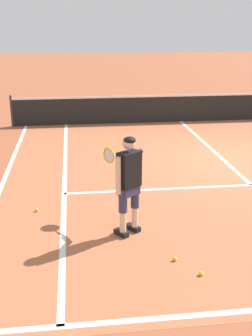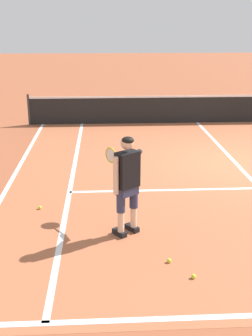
{
  "view_description": "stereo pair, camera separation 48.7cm",
  "coord_description": "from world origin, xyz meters",
  "px_view_note": "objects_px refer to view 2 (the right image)",
  "views": [
    {
      "loc": [
        -3.87,
        -10.22,
        3.44
      ],
      "look_at": [
        -3.0,
        -3.3,
        1.05
      ],
      "focal_mm": 45.89,
      "sensor_mm": 36.0,
      "label": 1
    },
    {
      "loc": [
        -3.38,
        -10.26,
        3.44
      ],
      "look_at": [
        -3.0,
        -3.3,
        1.05
      ],
      "focal_mm": 45.89,
      "sensor_mm": 36.0,
      "label": 2
    }
  ],
  "objects_px": {
    "tennis_player": "(127,179)",
    "tennis_ball_by_baseline": "(169,261)",
    "tennis_ball_mid_court": "(40,208)",
    "tennis_ball_near_feet": "(193,276)"
  },
  "relations": [
    {
      "from": "tennis_ball_by_baseline",
      "to": "tennis_ball_mid_court",
      "type": "height_order",
      "value": "same"
    },
    {
      "from": "tennis_ball_near_feet",
      "to": "tennis_ball_by_baseline",
      "type": "bearing_deg",
      "value": 122.72
    },
    {
      "from": "tennis_player",
      "to": "tennis_ball_mid_court",
      "type": "bearing_deg",
      "value": 146.42
    },
    {
      "from": "tennis_player",
      "to": "tennis_ball_mid_court",
      "type": "height_order",
      "value": "tennis_player"
    },
    {
      "from": "tennis_ball_by_baseline",
      "to": "tennis_ball_near_feet",
      "type": "bearing_deg",
      "value": -57.28
    },
    {
      "from": "tennis_ball_by_baseline",
      "to": "tennis_ball_mid_court",
      "type": "distance_m",
      "value": 3.02
    },
    {
      "from": "tennis_player",
      "to": "tennis_ball_by_baseline",
      "type": "distance_m",
      "value": 1.5
    },
    {
      "from": "tennis_player",
      "to": "tennis_ball_mid_court",
      "type": "xyz_separation_m",
      "value": [
        -1.62,
        1.07,
        -0.96
      ]
    },
    {
      "from": "tennis_ball_mid_court",
      "to": "tennis_player",
      "type": "bearing_deg",
      "value": -33.58
    },
    {
      "from": "tennis_ball_by_baseline",
      "to": "tennis_ball_mid_court",
      "type": "xyz_separation_m",
      "value": [
        -2.2,
        2.07,
        0.0
      ]
    }
  ]
}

